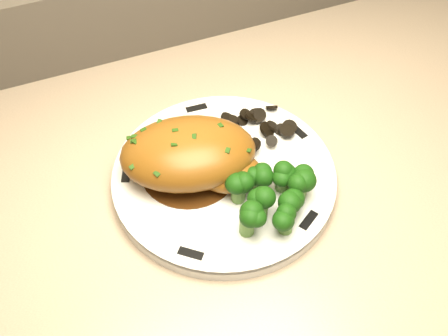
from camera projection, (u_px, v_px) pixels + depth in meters
name	position (u px, v px, depth m)	size (l,w,h in m)	color
plate	(224.00, 178.00, 0.66)	(0.26, 0.26, 0.02)	silver
rim_accent_0	(298.00, 131.00, 0.69)	(0.03, 0.01, 0.00)	black
rim_accent_1	(196.00, 108.00, 0.72)	(0.03, 0.01, 0.00)	black
rim_accent_2	(126.00, 173.00, 0.65)	(0.03, 0.01, 0.00)	black
rim_accent_3	(191.00, 254.00, 0.58)	(0.03, 0.01, 0.00)	black
rim_accent_4	(309.00, 220.00, 0.61)	(0.03, 0.01, 0.00)	black
gravy_pool	(189.00, 170.00, 0.65)	(0.11, 0.11, 0.00)	#40210B
chicken_breast	(193.00, 155.00, 0.63)	(0.18, 0.14, 0.06)	brown
mushroom_pile	(255.00, 132.00, 0.69)	(0.09, 0.07, 0.02)	black
broccoli_florets	(270.00, 196.00, 0.60)	(0.10, 0.09, 0.04)	#568136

